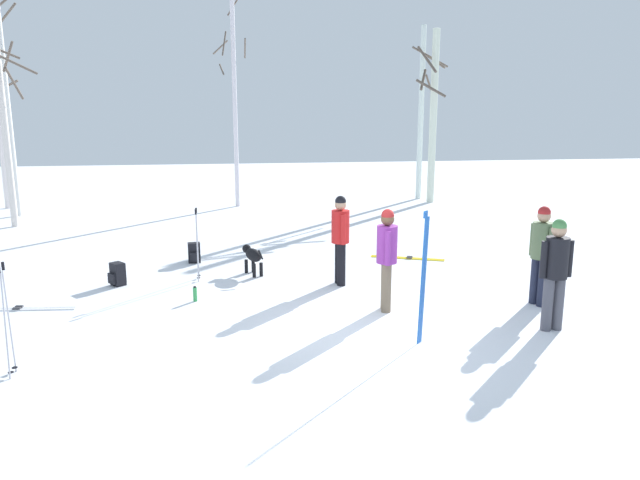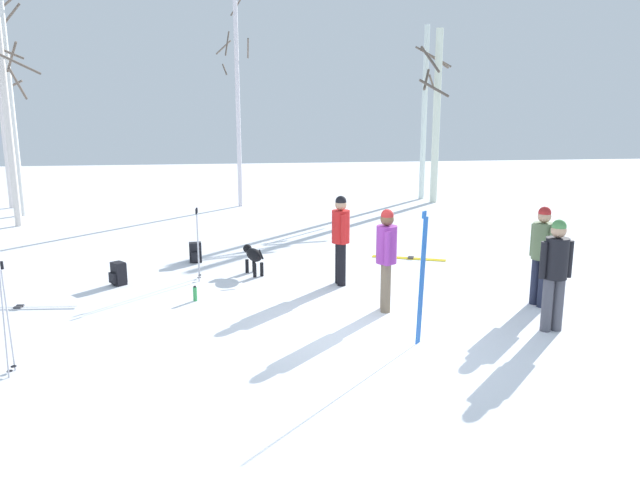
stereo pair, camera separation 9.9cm
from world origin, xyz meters
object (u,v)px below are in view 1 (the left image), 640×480
object	(u,v)px
person_1	(541,249)
dog	(253,256)
backpack_0	(194,253)
birch_tree_6	(433,115)
person_2	(556,267)
ski_pair_lying_0	(21,309)
ski_pair_lying_1	(408,258)
birch_tree_5	(422,111)
person_0	(387,253)
person_3	(340,234)
backpack_1	(117,274)
water_bottle_0	(195,294)
birch_tree_2	(5,86)
ski_poles_1	(197,242)
birch_tree_4	(234,89)
ski_poles_0	(7,317)
birch_tree_3	(5,120)
ski_pair_planted_0	(423,278)

from	to	relation	value
person_1	dog	distance (m)	5.52
backpack_0	birch_tree_6	xyz separation A→B (m)	(8.02, 7.78, 2.90)
person_2	ski_pair_lying_0	world-z (taller)	person_2
person_2	ski_pair_lying_1	world-z (taller)	person_2
ski_pair_lying_1	birch_tree_5	size ratio (longest dim) A/B	0.25
dog	person_0	bearing A→B (deg)	-51.13
person_3	birch_tree_5	bearing A→B (deg)	65.09
backpack_1	water_bottle_0	bearing A→B (deg)	-39.04
birch_tree_2	birch_tree_6	distance (m)	13.90
person_1	ski_pair_lying_1	size ratio (longest dim) A/B	1.08
ski_poles_1	birch_tree_4	size ratio (longest dim) A/B	0.18
person_0	ski_poles_0	distance (m)	5.59
dog	backpack_1	xyz separation A→B (m)	(-2.59, -0.41, -0.17)
ski_pair_lying_0	water_bottle_0	distance (m)	2.89
person_1	ski_pair_lying_0	xyz separation A→B (m)	(-8.72, 1.07, -0.97)
ski_pair_lying_0	ski_pair_lying_1	xyz separation A→B (m)	(7.48, 2.46, 0.00)
ski_poles_0	birch_tree_2	bearing A→B (deg)	107.22
ski_poles_0	ski_poles_1	world-z (taller)	ski_poles_0
person_0	birch_tree_4	xyz separation A→B (m)	(-2.26, 11.67, 3.00)
dog	ski_poles_0	world-z (taller)	ski_poles_0
person_3	water_bottle_0	distance (m)	2.91
person_0	person_3	size ratio (longest dim) A/B	1.00
birch_tree_3	person_2	bearing A→B (deg)	-42.75
person_0	ski_poles_0	size ratio (longest dim) A/B	1.18
person_0	ski_pair_lying_0	xyz separation A→B (m)	(-6.06, 0.96, -0.97)
water_bottle_0	birch_tree_4	distance (m)	11.41
ski_poles_0	backpack_0	distance (m)	5.90
person_1	ski_pair_planted_0	distance (m)	2.84
ski_poles_1	birch_tree_3	bearing A→B (deg)	130.14
ski_pair_planted_0	person_3	bearing A→B (deg)	101.54
backpack_1	ski_poles_1	bearing A→B (deg)	4.97
ski_pair_lying_0	person_2	bearing A→B (deg)	-15.01
person_3	ski_pair_lying_1	size ratio (longest dim) A/B	1.08
person_0	birch_tree_5	size ratio (longest dim) A/B	0.27
water_bottle_0	birch_tree_6	world-z (taller)	birch_tree_6
person_3	dog	distance (m)	1.99
birch_tree_6	ski_pair_planted_0	bearing A→B (deg)	-109.22
ski_poles_0	birch_tree_4	size ratio (longest dim) A/B	0.19
ski_pair_planted_0	birch_tree_4	world-z (taller)	birch_tree_4
birch_tree_4	backpack_0	bearing A→B (deg)	-97.72
backpack_0	ski_pair_planted_0	bearing A→B (deg)	-56.22
backpack_1	birch_tree_3	distance (m)	8.20
ski_pair_planted_0	ski_poles_1	xyz separation A→B (m)	(-3.33, 3.77, -0.19)
backpack_1	birch_tree_2	xyz separation A→B (m)	(-4.47, 8.51, 3.79)
ski_poles_0	birch_tree_6	bearing A→B (deg)	53.13
person_0	person_1	bearing A→B (deg)	-2.33
ski_poles_1	water_bottle_0	bearing A→B (deg)	-90.01
ski_poles_0	birch_tree_2	world-z (taller)	birch_tree_2
backpack_0	birch_tree_4	xyz separation A→B (m)	(1.07, 7.90, 3.77)
ski_poles_0	water_bottle_0	bearing A→B (deg)	52.08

